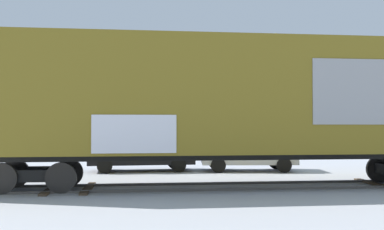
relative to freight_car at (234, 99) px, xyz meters
The scene contains 7 objects.
ground_plane 3.02m from the freight_car, behind, with size 260.00×260.00×0.00m, color #B2B5BC.
track 2.84m from the freight_car, ahead, with size 59.99×5.12×0.08m.
freight_car is the anchor object (origin of this frame).
flagpole 14.12m from the freight_car, 69.48° to the left, with size 1.40×0.62×7.82m.
hillside 72.13m from the freight_car, 90.77° to the left, with size 138.35×40.45×14.51m.
parked_car_black 6.61m from the freight_car, 122.17° to the left, with size 4.73×2.22×1.61m.
parked_car_silver 5.68m from the freight_car, 75.62° to the left, with size 4.18×2.04×1.70m.
Camera 1 is at (-1.33, -14.37, 2.02)m, focal length 41.45 mm.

